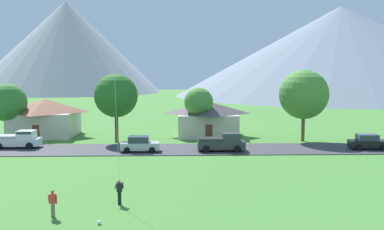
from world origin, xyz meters
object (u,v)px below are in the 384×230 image
(house_leftmost, at_px, (207,118))
(parked_car_silver_west_end, at_px, (140,144))
(tree_near_left, at_px, (116,96))
(tree_left_of_center, at_px, (199,102))
(parked_car_black_mid_west, at_px, (368,142))
(house_left_center, at_px, (45,117))
(pickup_truck_charcoal_east_side, at_px, (222,142))
(tree_center, at_px, (7,103))
(soccer_ball, at_px, (99,222))
(tree_right_of_center, at_px, (304,95))
(pickup_truck_white_west_side, at_px, (18,139))
(watcher_person, at_px, (53,203))

(house_leftmost, height_order, parked_car_silver_west_end, house_leftmost)
(tree_near_left, distance_m, parked_car_silver_west_end, 9.17)
(tree_left_of_center, bearing_deg, parked_car_black_mid_west, -26.12)
(house_leftmost, xyz_separation_m, house_left_center, (-22.24, 0.44, 0.18))
(parked_car_silver_west_end, bearing_deg, pickup_truck_charcoal_east_side, 0.87)
(tree_near_left, bearing_deg, pickup_truck_charcoal_east_side, -28.17)
(tree_center, bearing_deg, parked_car_silver_west_end, -28.20)
(parked_car_black_mid_west, distance_m, soccer_ball, 35.10)
(parked_car_black_mid_west, xyz_separation_m, pickup_truck_charcoal_east_side, (-16.60, -0.64, 0.19))
(tree_right_of_center, distance_m, parked_car_black_mid_west, 9.84)
(house_leftmost, height_order, pickup_truck_white_west_side, house_leftmost)
(tree_center, xyz_separation_m, pickup_truck_charcoal_east_side, (26.97, -9.44, -3.75))
(parked_car_black_mid_west, xyz_separation_m, soccer_ball, (-26.03, -23.54, -0.75))
(parked_car_silver_west_end, height_order, pickup_truck_charcoal_east_side, pickup_truck_charcoal_east_side)
(tree_left_of_center, distance_m, pickup_truck_white_west_side, 22.60)
(tree_center, relative_size, parked_car_silver_west_end, 1.73)
(tree_right_of_center, height_order, watcher_person, tree_right_of_center)
(house_leftmost, distance_m, soccer_ball, 35.99)
(house_left_center, height_order, parked_car_silver_west_end, house_left_center)
(house_leftmost, xyz_separation_m, tree_left_of_center, (-1.26, -2.14, 2.33))
(house_left_center, distance_m, pickup_truck_white_west_side, 9.89)
(tree_left_of_center, distance_m, watcher_person, 33.26)
(tree_near_left, height_order, tree_left_of_center, tree_near_left)
(pickup_truck_white_west_side, distance_m, soccer_ball, 29.11)
(tree_near_left, bearing_deg, parked_car_silver_west_end, -63.17)
(tree_right_of_center, height_order, parked_car_black_mid_west, tree_right_of_center)
(soccer_ball, bearing_deg, watcher_person, 155.78)
(tree_left_of_center, height_order, soccer_ball, tree_left_of_center)
(tree_left_of_center, bearing_deg, tree_near_left, -163.33)
(watcher_person, bearing_deg, soccer_ball, -24.22)
(tree_center, height_order, tree_right_of_center, tree_right_of_center)
(tree_center, xyz_separation_m, soccer_ball, (17.55, -32.34, -4.68))
(parked_car_black_mid_west, relative_size, pickup_truck_white_west_side, 0.82)
(watcher_person, bearing_deg, tree_right_of_center, 50.56)
(parked_car_silver_west_end, bearing_deg, pickup_truck_white_west_side, 168.77)
(tree_near_left, relative_size, soccer_ball, 35.64)
(soccer_ball, bearing_deg, house_left_center, 111.23)
(parked_car_black_mid_west, xyz_separation_m, watcher_person, (-29.05, -22.18, 0.01))
(house_leftmost, relative_size, parked_car_silver_west_end, 2.04)
(tree_center, distance_m, pickup_truck_charcoal_east_side, 28.82)
(pickup_truck_charcoal_east_side, bearing_deg, tree_right_of_center, 32.20)
(tree_near_left, relative_size, tree_center, 1.17)
(tree_near_left, bearing_deg, tree_center, 169.35)
(tree_near_left, xyz_separation_m, tree_center, (-14.39, 2.71, -1.03))
(tree_left_of_center, distance_m, tree_right_of_center, 13.50)
(tree_left_of_center, bearing_deg, tree_center, -179.06)
(house_leftmost, distance_m, tree_center, 26.28)
(parked_car_black_mid_west, distance_m, pickup_truck_white_west_side, 39.94)
(house_left_center, xyz_separation_m, tree_near_left, (10.57, -5.70, 3.18))
(tree_near_left, xyz_separation_m, parked_car_black_mid_west, (29.18, -6.09, -4.97))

